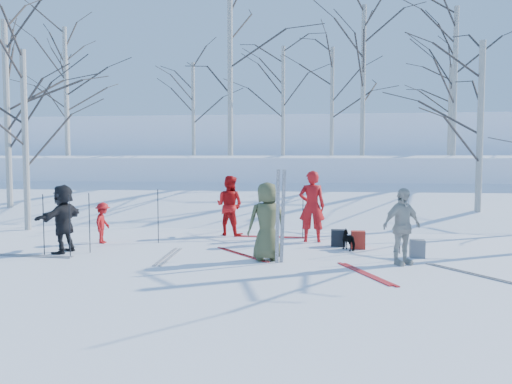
# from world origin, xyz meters

# --- Properties ---
(ground) EXTENTS (120.00, 120.00, 0.00)m
(ground) POSITION_xyz_m (0.00, 0.00, 0.00)
(ground) COLOR white
(ground) RESTS_ON ground
(snow_ramp) EXTENTS (70.00, 9.49, 4.12)m
(snow_ramp) POSITION_xyz_m (0.00, 7.00, 0.15)
(snow_ramp) COLOR white
(snow_ramp) RESTS_ON ground
(snow_plateau) EXTENTS (70.00, 18.00, 2.20)m
(snow_plateau) POSITION_xyz_m (0.00, 17.00, 1.00)
(snow_plateau) COLOR white
(snow_plateau) RESTS_ON ground
(far_hill) EXTENTS (90.00, 30.00, 6.00)m
(far_hill) POSITION_xyz_m (0.00, 38.00, 2.00)
(far_hill) COLOR white
(far_hill) RESTS_ON ground
(skier_olive_center) EXTENTS (0.92, 0.76, 1.63)m
(skier_olive_center) POSITION_xyz_m (0.43, -0.20, 0.81)
(skier_olive_center) COLOR #464A2C
(skier_olive_center) RESTS_ON ground
(skier_red_north) EXTENTS (0.66, 0.43, 1.80)m
(skier_red_north) POSITION_xyz_m (1.33, 2.19, 0.90)
(skier_red_north) COLOR #AF1013
(skier_red_north) RESTS_ON ground
(skier_redor_behind) EXTENTS (0.95, 0.85, 1.63)m
(skier_redor_behind) POSITION_xyz_m (-0.91, 3.00, 0.82)
(skier_redor_behind) COLOR red
(skier_redor_behind) RESTS_ON ground
(skier_red_seated) EXTENTS (0.41, 0.68, 1.01)m
(skier_red_seated) POSITION_xyz_m (-3.82, 1.37, 0.51)
(skier_red_seated) COLOR #AF1013
(skier_red_seated) RESTS_ON ground
(skier_cream_east) EXTENTS (0.96, 0.79, 1.53)m
(skier_cream_east) POSITION_xyz_m (3.14, -0.27, 0.77)
(skier_cream_east) COLOR beige
(skier_cream_east) RESTS_ON ground
(skier_grey_west) EXTENTS (0.67, 1.47, 1.53)m
(skier_grey_west) POSITION_xyz_m (-4.17, 0.08, 0.77)
(skier_grey_west) COLOR black
(skier_grey_west) RESTS_ON ground
(dog) EXTENTS (0.50, 0.61, 0.47)m
(dog) POSITION_xyz_m (2.22, 1.16, 0.24)
(dog) COLOR black
(dog) RESTS_ON ground
(upright_ski_left) EXTENTS (0.11, 0.17, 1.90)m
(upright_ski_left) POSITION_xyz_m (0.68, -0.50, 0.95)
(upright_ski_left) COLOR silver
(upright_ski_left) RESTS_ON ground
(upright_ski_right) EXTENTS (0.14, 0.23, 1.89)m
(upright_ski_right) POSITION_xyz_m (0.78, -0.47, 0.95)
(upright_ski_right) COLOR silver
(upright_ski_right) RESTS_ON ground
(ski_pair_a) EXTENTS (2.01, 2.09, 0.02)m
(ski_pair_a) POSITION_xyz_m (4.26, -0.95, 0.01)
(ski_pair_a) COLOR silver
(ski_pair_a) RESTS_ON ground
(ski_pair_b) EXTENTS (1.62, 2.05, 0.02)m
(ski_pair_b) POSITION_xyz_m (2.35, -1.21, 0.01)
(ski_pair_b) COLOR red
(ski_pair_b) RESTS_ON ground
(ski_pair_c) EXTENTS (0.40, 1.92, 0.02)m
(ski_pair_c) POSITION_xyz_m (-1.70, -0.11, 0.01)
(ski_pair_c) COLOR silver
(ski_pair_c) RESTS_ON ground
(ski_pair_d) EXTENTS (0.37, 1.92, 0.02)m
(ski_pair_d) POSITION_xyz_m (-4.66, -0.40, 0.01)
(ski_pair_d) COLOR silver
(ski_pair_d) RESTS_ON ground
(ski_pair_e) EXTENTS (0.34, 1.91, 0.02)m
(ski_pair_e) POSITION_xyz_m (0.21, 2.80, 0.01)
(ski_pair_e) COLOR red
(ski_pair_e) RESTS_ON ground
(ski_pair_f) EXTENTS (2.08, 2.10, 0.02)m
(ski_pair_f) POSITION_xyz_m (-0.17, 0.32, 0.01)
(ski_pair_f) COLOR red
(ski_pair_f) RESTS_ON ground
(ski_pole_a) EXTENTS (0.02, 0.02, 1.34)m
(ski_pole_a) POSITION_xyz_m (-4.42, -0.30, 0.67)
(ski_pole_a) COLOR black
(ski_pole_a) RESTS_ON ground
(ski_pole_b) EXTENTS (0.02, 0.02, 1.34)m
(ski_pole_b) POSITION_xyz_m (1.10, 2.74, 0.67)
(ski_pole_b) COLOR black
(ski_pole_b) RESTS_ON ground
(ski_pole_c) EXTENTS (0.02, 0.02, 1.34)m
(ski_pole_c) POSITION_xyz_m (3.29, 0.87, 0.67)
(ski_pole_c) COLOR black
(ski_pole_c) RESTS_ON ground
(ski_pole_d) EXTENTS (0.02, 0.02, 1.34)m
(ski_pole_d) POSITION_xyz_m (-2.47, 1.58, 0.67)
(ski_pole_d) COLOR black
(ski_pole_d) RESTS_ON ground
(ski_pole_e) EXTENTS (0.02, 0.02, 1.34)m
(ski_pole_e) POSITION_xyz_m (3.30, 0.17, 0.67)
(ski_pole_e) COLOR black
(ski_pole_e) RESTS_ON ground
(ski_pole_f) EXTENTS (0.02, 0.02, 1.34)m
(ski_pole_f) POSITION_xyz_m (0.48, 2.25, 0.67)
(ski_pole_f) COLOR black
(ski_pole_f) RESTS_ON ground
(ski_pole_g) EXTENTS (0.02, 0.02, 1.34)m
(ski_pole_g) POSITION_xyz_m (-3.58, 0.13, 0.67)
(ski_pole_g) COLOR black
(ski_pole_g) RESTS_ON ground
(ski_pole_h) EXTENTS (0.02, 0.02, 1.34)m
(ski_pole_h) POSITION_xyz_m (-3.82, -0.30, 0.67)
(ski_pole_h) COLOR black
(ski_pole_h) RESTS_ON ground
(backpack_red) EXTENTS (0.32, 0.22, 0.42)m
(backpack_red) POSITION_xyz_m (2.42, 1.34, 0.21)
(backpack_red) COLOR #A22418
(backpack_red) RESTS_ON ground
(backpack_grey) EXTENTS (0.30, 0.20, 0.38)m
(backpack_grey) POSITION_xyz_m (3.59, 0.47, 0.19)
(backpack_grey) COLOR slate
(backpack_grey) RESTS_ON ground
(backpack_dark) EXTENTS (0.34, 0.24, 0.40)m
(backpack_dark) POSITION_xyz_m (1.97, 1.63, 0.20)
(backpack_dark) COLOR black
(backpack_dark) RESTS_ON ground
(birch_plateau_b) EXTENTS (3.99, 3.99, 4.85)m
(birch_plateau_b) POSITION_xyz_m (2.10, 12.52, 4.62)
(birch_plateau_b) COLOR silver
(birch_plateau_b) RESTS_ON snow_plateau
(birch_plateau_c) EXTENTS (4.61, 4.61, 5.73)m
(birch_plateau_c) POSITION_xyz_m (6.74, 10.00, 5.07)
(birch_plateau_c) COLOR silver
(birch_plateau_c) RESTS_ON snow_plateau
(birch_plateau_d) EXTENTS (3.72, 3.72, 4.45)m
(birch_plateau_d) POSITION_xyz_m (-4.48, 13.26, 4.43)
(birch_plateau_d) COLOR silver
(birch_plateau_d) RESTS_ON snow_plateau
(birch_plateau_e) EXTENTS (4.23, 4.23, 5.18)m
(birch_plateau_e) POSITION_xyz_m (-11.50, 14.47, 4.79)
(birch_plateau_e) COLOR silver
(birch_plateau_e) RESTS_ON snow_plateau
(birch_plateau_f) EXTENTS (4.56, 4.56, 5.66)m
(birch_plateau_f) POSITION_xyz_m (-9.65, 10.82, 5.03)
(birch_plateau_f) COLOR silver
(birch_plateau_f) RESTS_ON snow_plateau
(birch_plateau_g) EXTENTS (3.36, 3.36, 3.94)m
(birch_plateau_g) POSITION_xyz_m (7.17, 12.30, 4.17)
(birch_plateau_g) COLOR silver
(birch_plateau_g) RESTS_ON snow_plateau
(birch_plateau_h) EXTENTS (5.57, 5.57, 7.10)m
(birch_plateau_h) POSITION_xyz_m (-2.06, 9.75, 5.75)
(birch_plateau_h) COLOR silver
(birch_plateau_h) RESTS_ON snow_plateau
(birch_plateau_i) EXTENTS (4.94, 4.94, 6.20)m
(birch_plateau_i) POSITION_xyz_m (3.33, 10.99, 5.30)
(birch_plateau_i) COLOR silver
(birch_plateau_i) RESTS_ON snow_plateau
(birch_plateau_k) EXTENTS (4.49, 4.49, 5.56)m
(birch_plateau_k) POSITION_xyz_m (-0.29, 15.27, 4.98)
(birch_plateau_k) COLOR silver
(birch_plateau_k) RESTS_ON snow_plateau
(birch_edge_a) EXTENTS (4.26, 4.26, 5.23)m
(birch_edge_a) POSITION_xyz_m (-6.99, 3.28, 2.62)
(birch_edge_a) COLOR silver
(birch_edge_a) RESTS_ON ground
(birch_edge_d) EXTENTS (5.31, 5.31, 6.73)m
(birch_edge_d) POSITION_xyz_m (-9.00, 5.52, 3.37)
(birch_edge_d) COLOR silver
(birch_edge_d) RESTS_ON ground
(birch_edge_e) EXTENTS (4.56, 4.56, 5.66)m
(birch_edge_e) POSITION_xyz_m (6.39, 5.66, 2.83)
(birch_edge_e) COLOR silver
(birch_edge_e) RESTS_ON ground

